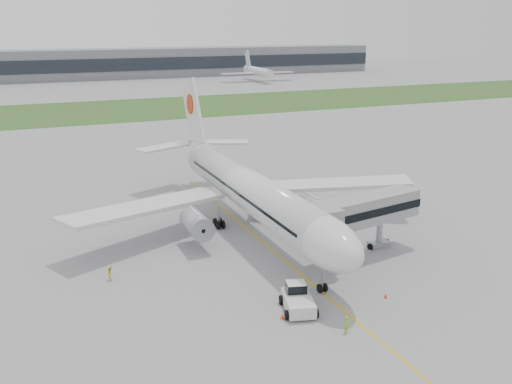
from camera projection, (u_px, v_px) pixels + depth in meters
name	position (u px, v px, depth m)	size (l,w,h in m)	color
ground	(262.00, 242.00, 70.72)	(600.00, 600.00, 0.00)	gray
apron_markings	(280.00, 256.00, 66.31)	(70.00, 70.00, 0.04)	gold
grass_strip	(107.00, 111.00, 176.52)	(600.00, 50.00, 0.02)	#2F5D23
terminal_building	(69.00, 65.00, 271.41)	(320.00, 22.30, 14.00)	gray
airliner	(247.00, 188.00, 73.41)	(48.13, 53.95, 17.88)	silver
pushback_tug	(298.00, 299.00, 53.78)	(3.98, 5.02, 2.31)	silver
jet_bridge	(359.00, 212.00, 64.78)	(15.57, 6.97, 7.27)	#959597
safety_cone_left	(282.00, 316.00, 52.16)	(0.39, 0.39, 0.53)	#EA3C0C
safety_cone_right	(386.00, 296.00, 56.13)	(0.37, 0.37, 0.51)	#EA3C0C
ground_crew_near	(346.00, 324.00, 49.74)	(0.57, 0.37, 1.56)	#85C621
ground_crew_far	(111.00, 273.00, 59.98)	(0.74, 0.58, 1.53)	yellow
distant_aircraft_right	(258.00, 81.00, 265.78)	(34.66, 30.58, 13.25)	silver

